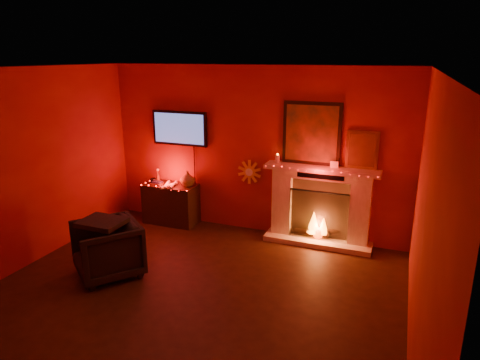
% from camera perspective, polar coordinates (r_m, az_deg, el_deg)
% --- Properties ---
extents(room, '(5.00, 5.00, 5.00)m').
position_cam_1_polar(room, '(4.71, -8.55, -2.30)').
color(room, black).
rests_on(room, ground).
extents(floor, '(5.00, 5.00, 0.00)m').
position_cam_1_polar(floor, '(5.30, -7.91, -16.27)').
color(floor, black).
rests_on(floor, ground).
extents(fireplace, '(1.72, 0.40, 2.18)m').
position_cam_1_polar(fireplace, '(6.69, 10.61, -2.39)').
color(fireplace, '#EEDEC8').
rests_on(fireplace, floor).
extents(tv, '(1.00, 0.07, 1.24)m').
position_cam_1_polar(tv, '(7.34, -8.04, 6.83)').
color(tv, black).
rests_on(tv, room).
extents(sunburst_clock, '(0.40, 0.03, 0.40)m').
position_cam_1_polar(sunburst_clock, '(6.99, 1.26, 1.08)').
color(sunburst_clock, gold).
rests_on(sunburst_clock, room).
extents(console_table, '(0.91, 0.55, 0.96)m').
position_cam_1_polar(console_table, '(7.54, -9.09, -2.89)').
color(console_table, black).
rests_on(console_table, floor).
extents(armchair, '(1.13, 1.13, 0.74)m').
position_cam_1_polar(armchair, '(5.99, -17.27, -8.80)').
color(armchair, black).
rests_on(armchair, floor).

